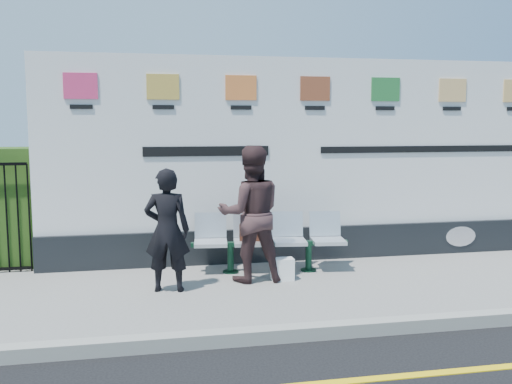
# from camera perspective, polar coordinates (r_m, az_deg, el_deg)

# --- Properties ---
(ground) EXTENTS (80.00, 80.00, 0.00)m
(ground) POSITION_cam_1_polar(r_m,az_deg,el_deg) (5.26, 12.75, -17.72)
(ground) COLOR black
(pavement) EXTENTS (14.00, 3.00, 0.12)m
(pavement) POSITION_cam_1_polar(r_m,az_deg,el_deg) (7.44, 4.85, -9.60)
(pavement) COLOR gray
(pavement) RESTS_ON ground
(kerb) EXTENTS (14.00, 0.18, 0.14)m
(kerb) POSITION_cam_1_polar(r_m,az_deg,el_deg) (6.09, 8.85, -13.40)
(kerb) COLOR gray
(kerb) RESTS_ON ground
(yellow_line) EXTENTS (14.00, 0.10, 0.01)m
(yellow_line) POSITION_cam_1_polar(r_m,az_deg,el_deg) (5.26, 12.75, -17.68)
(yellow_line) COLOR yellow
(yellow_line) RESTS_ON ground
(billboard) EXTENTS (8.00, 0.30, 3.00)m
(billboard) POSITION_cam_1_polar(r_m,az_deg,el_deg) (8.60, 5.66, 1.88)
(billboard) COLOR black
(billboard) RESTS_ON pavement
(bench) EXTENTS (2.12, 0.78, 0.44)m
(bench) POSITION_cam_1_polar(r_m,az_deg,el_deg) (7.94, 1.39, -6.39)
(bench) COLOR silver
(bench) RESTS_ON pavement
(woman_left) EXTENTS (0.61, 0.45, 1.52)m
(woman_left) POSITION_cam_1_polar(r_m,az_deg,el_deg) (7.02, -8.88, -3.79)
(woman_left) COLOR black
(woman_left) RESTS_ON pavement
(woman_right) EXTENTS (0.87, 0.69, 1.77)m
(woman_right) POSITION_cam_1_polar(r_m,az_deg,el_deg) (7.38, -0.53, -2.18)
(woman_right) COLOR #392526
(woman_right) RESTS_ON pavement
(handbag_brown) EXTENTS (0.31, 0.19, 0.23)m
(handbag_brown) POSITION_cam_1_polar(r_m,az_deg,el_deg) (7.85, -0.58, -4.04)
(handbag_brown) COLOR #32170E
(handbag_brown) RESTS_ON bench
(carrier_bag_white) EXTENTS (0.29, 0.17, 0.29)m
(carrier_bag_white) POSITION_cam_1_polar(r_m,az_deg,el_deg) (7.55, 2.65, -7.72)
(carrier_bag_white) COLOR white
(carrier_bag_white) RESTS_ON pavement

